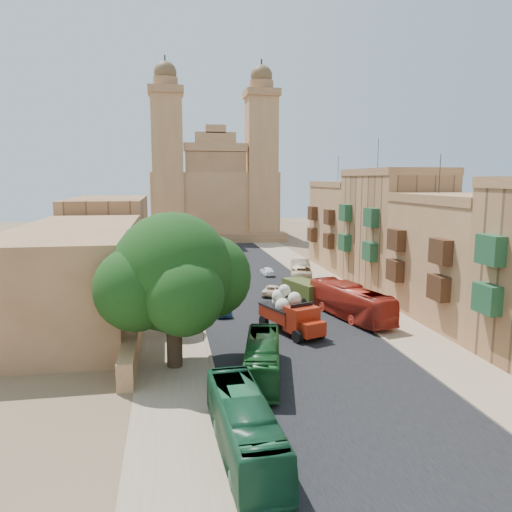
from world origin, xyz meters
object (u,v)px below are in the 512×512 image
object	(u,v)px
street_tree_d	(167,239)
car_white_b	(267,271)
red_truck	(291,313)
car_dkblue	(206,267)
car_blue_b	(203,251)
street_tree_a	(166,288)
street_tree_b	(167,269)
bus_green_north	(262,359)
bus_cream_east	(301,275)
ficus_tree	(174,277)
pedestrian_a	(360,308)
car_white_a	(230,270)
street_tree_c	(167,256)
church	(213,194)
car_cream	(273,290)
car_blue_a	(221,308)
olive_pickup	(304,292)
pedestrian_c	(388,318)
bus_red_east	(350,302)
bus_green_south	(244,426)

from	to	relation	value
street_tree_d	car_white_b	world-z (taller)	street_tree_d
red_truck	car_dkblue	size ratio (longest dim) A/B	1.70
car_white_b	car_blue_b	xyz separation A→B (m)	(-7.12, 19.61, -0.00)
street_tree_a	street_tree_b	world-z (taller)	street_tree_a
bus_green_north	bus_cream_east	size ratio (longest dim) A/B	0.91
ficus_tree	car_white_b	xyz separation A→B (m)	(12.47, 30.72, -5.65)
ficus_tree	pedestrian_a	world-z (taller)	ficus_tree
car_white_a	car_blue_b	bearing A→B (deg)	121.57
ficus_tree	street_tree_c	xyz separation A→B (m)	(-0.59, 31.99, -3.43)
church	car_cream	distance (m)	55.83
car_blue_a	car_dkblue	distance (m)	22.52
olive_pickup	car_blue_a	world-z (taller)	olive_pickup
street_tree_a	red_truck	bearing A→B (deg)	-11.43
car_white_b	pedestrian_a	xyz separation A→B (m)	(4.44, -21.35, 0.33)
ficus_tree	pedestrian_c	size ratio (longest dim) A/B	5.67
street_tree_a	car_white_b	xyz separation A→B (m)	(13.06, 22.73, -3.16)
street_tree_a	street_tree_d	xyz separation A→B (m)	(0.00, 36.00, -0.22)
bus_green_north	pedestrian_c	xyz separation A→B (m)	(12.50, 8.47, -0.33)
bus_red_east	pedestrian_a	distance (m)	1.18
car_blue_a	car_dkblue	world-z (taller)	car_blue_a
car_blue_b	pedestrian_a	xyz separation A→B (m)	(11.56, -40.97, 0.33)
car_cream	pedestrian_a	size ratio (longest dim) A/B	2.23
street_tree_a	street_tree_c	distance (m)	24.02
red_truck	olive_pickup	bearing A→B (deg)	68.87
red_truck	pedestrian_c	world-z (taller)	red_truck
bus_green_north	car_blue_a	size ratio (longest dim) A/B	2.38
street_tree_c	car_white_a	bearing A→B (deg)	-2.25
ficus_tree	pedestrian_a	bearing A→B (deg)	29.00
church	olive_pickup	size ratio (longest dim) A/B	6.39
street_tree_d	bus_green_south	xyz separation A→B (m)	(3.50, -55.66, -2.17)
red_truck	pedestrian_c	xyz separation A→B (m)	(8.38, -0.49, -0.78)
street_tree_d	car_white_b	xyz separation A→B (m)	(13.06, -13.27, -2.94)
olive_pickup	street_tree_d	bearing A→B (deg)	116.57
street_tree_b	bus_green_south	world-z (taller)	street_tree_b
car_blue_b	bus_green_south	bearing A→B (deg)	-75.80
bus_green_south	car_cream	world-z (taller)	bus_green_south
red_truck	car_dkblue	world-z (taller)	red_truck
car_white_a	car_white_b	bearing A→B (deg)	13.49
bus_green_south	car_blue_a	xyz separation A→B (m)	(1.50, 24.17, -0.70)
street_tree_b	red_truck	distance (m)	17.38
bus_green_north	olive_pickup	bearing A→B (deg)	79.27
bus_red_east	bus_green_south	bearing A→B (deg)	45.36
street_tree_c	bus_green_north	bearing A→B (deg)	-80.27
bus_green_south	car_dkblue	world-z (taller)	bus_green_south
bus_green_south	car_cream	bearing A→B (deg)	73.07
street_tree_a	bus_green_south	size ratio (longest dim) A/B	0.58
street_tree_c	car_white_a	world-z (taller)	street_tree_c
red_truck	pedestrian_a	xyz separation A→B (m)	(7.38, 3.42, -0.80)
street_tree_a	street_tree_c	world-z (taller)	street_tree_a
car_white_b	car_cream	bearing A→B (deg)	77.12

